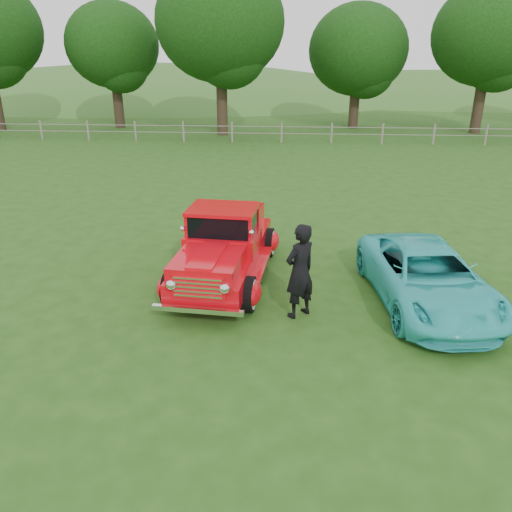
# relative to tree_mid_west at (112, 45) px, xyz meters

# --- Properties ---
(ground) EXTENTS (140.00, 140.00, 0.00)m
(ground) POSITION_rel_tree_mid_west_xyz_m (12.00, -28.00, -5.55)
(ground) COLOR #244913
(ground) RESTS_ON ground
(distant_hills) EXTENTS (116.00, 60.00, 18.00)m
(distant_hills) POSITION_rel_tree_mid_west_xyz_m (7.92, 31.46, -10.10)
(distant_hills) COLOR #3D6625
(distant_hills) RESTS_ON ground
(fence_line) EXTENTS (48.00, 0.12, 1.20)m
(fence_line) POSITION_rel_tree_mid_west_xyz_m (12.00, -6.00, -4.95)
(fence_line) COLOR gray
(fence_line) RESTS_ON ground
(tree_mid_west) EXTENTS (6.40, 6.40, 8.46)m
(tree_mid_west) POSITION_rel_tree_mid_west_xyz_m (0.00, 0.00, 0.00)
(tree_mid_west) COLOR black
(tree_mid_west) RESTS_ON ground
(tree_near_west) EXTENTS (8.00, 8.00, 10.42)m
(tree_near_west) POSITION_rel_tree_mid_west_xyz_m (8.00, -3.00, 1.25)
(tree_near_west) COLOR black
(tree_near_west) RESTS_ON ground
(tree_near_east) EXTENTS (6.80, 6.80, 8.33)m
(tree_near_east) POSITION_rel_tree_mid_west_xyz_m (17.00, 1.00, -0.30)
(tree_near_east) COLOR black
(tree_near_east) RESTS_ON ground
(tree_mid_east) EXTENTS (7.20, 7.20, 9.44)m
(tree_mid_east) POSITION_rel_tree_mid_west_xyz_m (25.00, -1.00, 0.62)
(tree_mid_east) COLOR black
(tree_mid_east) RESTS_ON ground
(red_pickup) EXTENTS (2.53, 5.11, 1.78)m
(red_pickup) POSITION_rel_tree_mid_west_xyz_m (11.23, -25.91, -4.75)
(red_pickup) COLOR black
(red_pickup) RESTS_ON ground
(teal_sedan) EXTENTS (2.61, 4.71, 1.25)m
(teal_sedan) POSITION_rel_tree_mid_west_xyz_m (15.65, -26.88, -4.93)
(teal_sedan) COLOR #32CBC8
(teal_sedan) RESTS_ON ground
(man) EXTENTS (0.85, 0.83, 1.97)m
(man) POSITION_rel_tree_mid_west_xyz_m (12.97, -27.60, -4.57)
(man) COLOR black
(man) RESTS_ON ground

